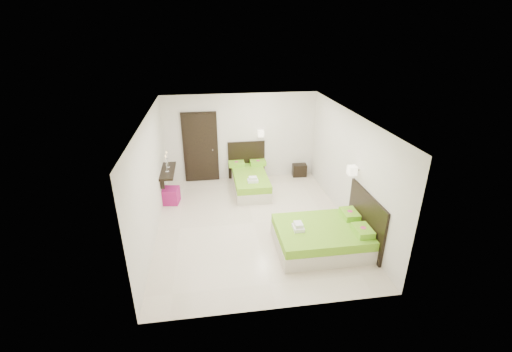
{
  "coord_description": "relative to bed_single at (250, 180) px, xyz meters",
  "views": [
    {
      "loc": [
        -0.98,
        -7.01,
        4.35
      ],
      "look_at": [
        0.1,
        0.3,
        1.1
      ],
      "focal_mm": 24.0,
      "sensor_mm": 36.0,
      "label": 1
    }
  ],
  "objects": [
    {
      "name": "bed_double",
      "position": [
        1.21,
        -3.09,
        -0.0
      ],
      "size": [
        1.92,
        1.63,
        1.59
      ],
      "color": "beige",
      "rests_on": "ground"
    },
    {
      "name": "door",
      "position": [
        -1.36,
        0.79,
        0.76
      ],
      "size": [
        1.02,
        0.15,
        2.14
      ],
      "color": "black",
      "rests_on": "ground"
    },
    {
      "name": "floor",
      "position": [
        -0.16,
        -1.91,
        -0.29
      ],
      "size": [
        5.5,
        5.5,
        0.0
      ],
      "primitive_type": "plane",
      "color": "beige",
      "rests_on": "ground"
    },
    {
      "name": "bed_single",
      "position": [
        0.0,
        0.0,
        0.0
      ],
      "size": [
        1.12,
        1.87,
        1.54
      ],
      "color": "beige",
      "rests_on": "ground"
    },
    {
      "name": "console_shelf",
      "position": [
        -2.25,
        -0.31,
        0.53
      ],
      "size": [
        0.35,
        1.2,
        0.78
      ],
      "color": "black",
      "rests_on": "ground"
    },
    {
      "name": "ottoman",
      "position": [
        -2.2,
        -0.55,
        -0.08
      ],
      "size": [
        0.48,
        0.48,
        0.42
      ],
      "primitive_type": "cube",
      "rotation": [
        0.0,
        0.0,
        -0.16
      ],
      "color": "#8E1255",
      "rests_on": "ground"
    },
    {
      "name": "nightstand",
      "position": [
        1.66,
        0.74,
        -0.1
      ],
      "size": [
        0.46,
        0.41,
        0.38
      ],
      "primitive_type": "cube",
      "rotation": [
        0.0,
        0.0,
        -0.07
      ],
      "color": "black",
      "rests_on": "ground"
    }
  ]
}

